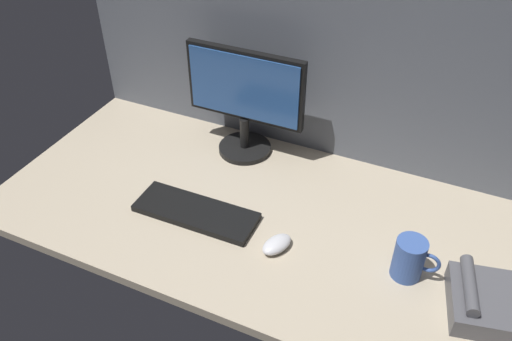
% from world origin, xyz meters
% --- Properties ---
extents(ground_plane, '(1.80, 0.80, 0.03)m').
position_xyz_m(ground_plane, '(0.00, 0.00, -0.01)').
color(ground_plane, tan).
extents(cubicle_wall_back, '(1.80, 0.05, 0.73)m').
position_xyz_m(cubicle_wall_back, '(0.00, 0.38, 0.36)').
color(cubicle_wall_back, '#565B66').
rests_on(cubicle_wall_back, ground_plane).
extents(monitor, '(0.40, 0.18, 0.37)m').
position_xyz_m(monitor, '(-0.27, 0.25, 0.20)').
color(monitor, black).
rests_on(monitor, ground_plane).
extents(keyboard, '(0.37, 0.13, 0.02)m').
position_xyz_m(keyboard, '(-0.26, -0.11, 0.01)').
color(keyboard, black).
rests_on(keyboard, ground_plane).
extents(mouse, '(0.09, 0.11, 0.03)m').
position_xyz_m(mouse, '(0.01, -0.14, 0.02)').
color(mouse, silver).
rests_on(mouse, ground_plane).
extents(mug_ceramic_blue, '(0.12, 0.08, 0.12)m').
position_xyz_m(mug_ceramic_blue, '(0.35, -0.08, 0.06)').
color(mug_ceramic_blue, '#38569E').
rests_on(mug_ceramic_blue, ground_plane).
extents(desk_phone, '(0.21, 0.22, 0.09)m').
position_xyz_m(desk_phone, '(0.54, -0.11, 0.03)').
color(desk_phone, '#4C4C51').
rests_on(desk_phone, ground_plane).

